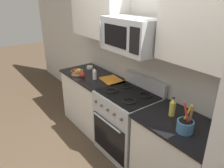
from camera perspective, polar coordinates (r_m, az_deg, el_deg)
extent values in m
cube|color=beige|center=(2.96, 10.25, 6.10)|extent=(8.00, 0.10, 2.60)
cube|color=silver|center=(3.72, -5.24, -4.25)|extent=(1.02, 0.60, 0.88)
cube|color=black|center=(3.54, -5.51, 2.30)|extent=(1.06, 0.64, 0.03)
cube|color=#B2B5BA|center=(3.07, 3.97, -10.40)|extent=(0.76, 0.64, 0.91)
cube|color=black|center=(2.96, -1.03, -13.97)|extent=(0.67, 0.01, 0.51)
cylinder|color=#B2B5BA|center=(2.80, -1.51, -10.01)|extent=(0.57, 0.02, 0.02)
cube|color=black|center=(2.84, 4.23, -2.60)|extent=(0.73, 0.58, 0.02)
cube|color=#B2B5BA|center=(2.99, 8.52, 0.29)|extent=(0.76, 0.06, 0.18)
torus|color=black|center=(2.89, -0.15, -1.75)|extent=(0.17, 0.17, 0.02)
torus|color=black|center=(2.63, 4.59, -4.45)|extent=(0.17, 0.17, 0.02)
torus|color=black|center=(3.04, 3.94, -0.46)|extent=(0.17, 0.17, 0.02)
torus|color=black|center=(2.80, 8.77, -2.87)|extent=(0.17, 0.17, 0.02)
cylinder|color=#4C4C51|center=(2.92, -4.36, -4.66)|extent=(0.04, 0.02, 0.04)
cylinder|color=#4C4C51|center=(2.82, -2.86, -5.71)|extent=(0.04, 0.02, 0.04)
cylinder|color=#4C4C51|center=(2.72, -1.23, -6.84)|extent=(0.04, 0.02, 0.04)
cylinder|color=#4C4C51|center=(2.62, 0.52, -8.04)|extent=(0.04, 0.02, 0.04)
cylinder|color=#4C4C51|center=(2.53, 2.41, -9.33)|extent=(0.04, 0.02, 0.04)
cube|color=silver|center=(2.64, 16.48, -18.43)|extent=(0.86, 0.60, 0.88)
cube|color=black|center=(2.37, 17.73, -10.13)|extent=(0.90, 0.64, 0.03)
cube|color=#B2B5BA|center=(2.62, 5.28, 12.77)|extent=(0.74, 0.40, 0.40)
cube|color=black|center=(2.55, 0.75, 12.54)|extent=(0.41, 0.01, 0.25)
cube|color=black|center=(2.30, 5.87, 11.24)|extent=(0.15, 0.01, 0.28)
cylinder|color=#B2B5BA|center=(2.74, -3.16, 13.29)|extent=(0.02, 0.02, 0.28)
cube|color=silver|center=(3.41, -3.63, 18.42)|extent=(1.05, 0.34, 0.73)
cube|color=silver|center=(2.17, 23.82, 13.77)|extent=(0.89, 0.34, 0.73)
cylinder|color=teal|center=(2.22, 18.69, -10.50)|extent=(0.16, 0.16, 0.12)
cylinder|color=black|center=(2.21, 18.72, -10.30)|extent=(0.13, 0.13, 0.10)
cylinder|color=yellow|center=(2.19, 18.96, -7.92)|extent=(0.07, 0.06, 0.26)
cylinder|color=red|center=(2.15, 19.13, -7.98)|extent=(0.07, 0.09, 0.30)
cylinder|color=olive|center=(2.18, 19.94, -8.32)|extent=(0.04, 0.04, 0.26)
cone|color=#9E7A4C|center=(3.56, -9.19, 3.02)|extent=(0.19, 0.19, 0.06)
torus|color=#9E7A4C|center=(3.55, -9.22, 3.49)|extent=(0.20, 0.20, 0.01)
sphere|color=red|center=(3.56, -9.56, 3.45)|extent=(0.08, 0.08, 0.08)
sphere|color=orange|center=(3.53, -9.22, 3.27)|extent=(0.07, 0.07, 0.07)
sphere|color=yellow|center=(3.55, -8.71, 3.44)|extent=(0.07, 0.07, 0.07)
sphere|color=red|center=(3.42, -7.80, 2.44)|extent=(0.08, 0.08, 0.08)
cube|color=orange|center=(3.26, 0.03, 0.95)|extent=(0.41, 0.32, 0.02)
cylinder|color=gold|center=(2.43, 15.59, -6.34)|extent=(0.07, 0.07, 0.16)
cone|color=gold|center=(2.38, 15.85, -4.22)|extent=(0.06, 0.06, 0.04)
cylinder|color=black|center=(2.37, 15.93, -3.59)|extent=(0.03, 0.03, 0.01)
cylinder|color=silver|center=(3.31, -4.60, 2.42)|extent=(0.06, 0.06, 0.14)
cone|color=silver|center=(3.28, -4.65, 3.89)|extent=(0.06, 0.06, 0.04)
cylinder|color=black|center=(3.27, -4.67, 4.33)|extent=(0.02, 0.02, 0.01)
cylinder|color=white|center=(3.81, -5.89, 4.36)|extent=(0.11, 0.11, 0.04)
torus|color=white|center=(3.80, -5.90, 4.63)|extent=(0.11, 0.11, 0.01)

